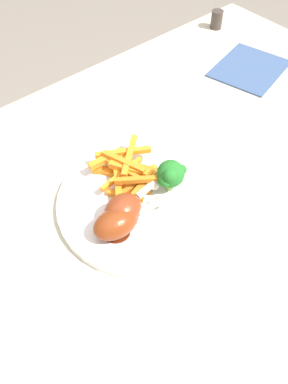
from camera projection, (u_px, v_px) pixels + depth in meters
The scene contains 9 objects.
ground_plane at pixel (154, 341), 1.26m from camera, with size 6.00×6.00×0.00m, color gray.
dining_table at pixel (161, 223), 0.79m from camera, with size 1.25×0.78×0.72m.
dinner_plate at pixel (144, 202), 0.69m from camera, with size 0.29×0.29×0.01m, color white.
broccoli_floret_front at pixel (170, 175), 0.67m from camera, with size 0.06×0.05×0.06m.
carrot_fries_pile at pixel (126, 171), 0.70m from camera, with size 0.12×0.13×0.04m.
chicken_drumstick_near at pixel (119, 222), 0.63m from camera, with size 0.13×0.06×0.04m.
chicken_drumstick_far at pixel (125, 209), 0.64m from camera, with size 0.12×0.06×0.05m.
napkin at pixel (249, 68), 0.95m from camera, with size 0.17×0.14×0.00m, color #3D5684.
pepper_shaker at pixel (217, 19), 1.06m from camera, with size 0.03×0.03×0.05m, color #423833.
Camera 1 is at (-0.33, -0.33, 1.26)m, focal length 38.29 mm.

